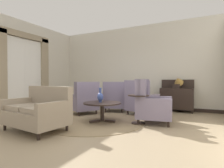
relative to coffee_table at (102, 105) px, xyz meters
The scene contains 16 objects.
ground 0.61m from the coffee_table, 123.46° to the right, with size 9.09×9.09×0.00m, color #9E896B.
wall_back 3.05m from the coffee_table, 94.85° to the left, with size 6.65×0.08×3.23m, color beige.
wall_left 3.73m from the coffee_table, behind, with size 0.08×4.43×3.23m, color beige.
baseboard_back 2.79m from the coffee_table, 94.95° to the left, with size 6.49×0.03×0.12m, color black.
area_rug 0.49m from the coffee_table, 165.84° to the right, with size 2.65×2.65×0.01m, color #847051.
window_with_curtains 3.57m from the coffee_table, behind, with size 0.12×2.05×2.75m.
coffee_table is the anchor object (origin of this frame).
porcelain_vase 0.24m from the coffee_table, behind, with size 0.16×0.16×0.38m.
settee 1.57m from the coffee_table, 123.53° to the right, with size 1.46×0.98×0.95m.
armchair_near_window 1.52m from the coffee_table, 67.39° to the left, with size 0.96×1.06×1.09m.
armchair_beside_settee 1.64m from the coffee_table, 104.64° to the left, with size 0.92×0.96×1.04m.
armchair_near_sideboard 1.26m from the coffee_table, 147.05° to the left, with size 1.07×1.06×1.04m.
armchair_far_left 1.24m from the coffee_table, 21.78° to the left, with size 0.97×0.89×1.11m.
side_table 0.94m from the coffee_table, 13.24° to the left, with size 0.52×0.52×0.73m.
sideboard 2.94m from the coffee_table, 58.85° to the left, with size 1.09×0.39×1.11m.
gramophone 2.95m from the coffee_table, 57.22° to the left, with size 0.35×0.42×0.46m.
Camera 1 is at (2.58, -3.66, 1.08)m, focal length 28.77 mm.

